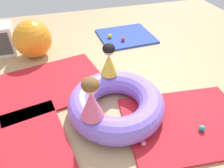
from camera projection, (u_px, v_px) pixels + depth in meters
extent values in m
plane|color=tan|center=(120.00, 108.00, 3.07)|extent=(8.00, 8.00, 0.00)
cube|color=red|center=(52.00, 84.00, 3.47)|extent=(1.85, 1.55, 0.04)
cube|color=#2D47B7|center=(126.00, 36.00, 4.81)|extent=(1.20, 1.08, 0.04)
cube|color=red|center=(187.00, 123.00, 2.83)|extent=(1.70, 1.33, 0.04)
torus|color=#8466E0|center=(116.00, 104.00, 2.90)|extent=(1.28, 1.28, 0.34)
cone|color=yellow|center=(109.00, 64.00, 3.05)|extent=(0.34, 0.34, 0.32)
sphere|color=#DBAD89|center=(109.00, 50.00, 2.90)|extent=(0.16, 0.16, 0.16)
ellipsoid|color=black|center=(109.00, 49.00, 2.89)|extent=(0.17, 0.17, 0.14)
cone|color=#E5608E|center=(92.00, 104.00, 2.39)|extent=(0.38, 0.38, 0.35)
sphere|color=#DBAD89|center=(90.00, 86.00, 2.23)|extent=(0.18, 0.18, 0.18)
ellipsoid|color=brown|center=(90.00, 85.00, 2.22)|extent=(0.19, 0.19, 0.15)
sphere|color=red|center=(123.00, 39.00, 4.56)|extent=(0.08, 0.08, 0.08)
sphere|color=pink|center=(143.00, 143.00, 2.52)|extent=(0.06, 0.06, 0.06)
sphere|color=yellow|center=(110.00, 36.00, 4.67)|extent=(0.09, 0.09, 0.09)
sphere|color=green|center=(143.00, 130.00, 2.66)|extent=(0.09, 0.09, 0.09)
sphere|color=teal|center=(202.00, 128.00, 2.69)|extent=(0.08, 0.08, 0.08)
sphere|color=orange|center=(33.00, 39.00, 3.99)|extent=(0.69, 0.69, 0.69)
cube|color=silver|center=(2.00, 39.00, 4.12)|extent=(0.44, 0.44, 0.56)
cube|color=#2D2D33|center=(1.00, 42.00, 4.03)|extent=(0.34, 0.20, 0.44)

